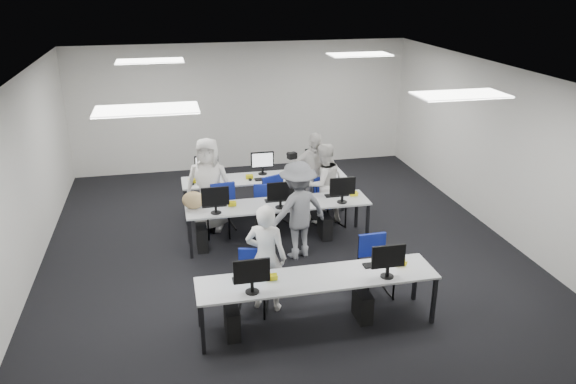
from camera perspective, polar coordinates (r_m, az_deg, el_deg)
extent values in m
plane|color=black|center=(9.88, -0.73, -5.53)|extent=(9.00, 9.00, 0.00)
plane|color=white|center=(8.94, -0.82, 11.89)|extent=(9.00, 9.00, 0.00)
cube|color=silver|center=(13.58, -4.66, 8.65)|extent=(8.00, 0.02, 3.00)
cube|color=silver|center=(5.39, 9.20, -12.36)|extent=(8.00, 0.02, 3.00)
cube|color=silver|center=(9.40, -25.40, 0.81)|extent=(0.02, 9.00, 3.00)
cube|color=silver|center=(10.80, 20.54, 4.02)|extent=(0.02, 9.00, 3.00)
cube|color=white|center=(6.80, -14.17, 8.12)|extent=(1.20, 0.60, 0.02)
cube|color=white|center=(7.78, 17.12, 9.43)|extent=(1.20, 0.60, 0.02)
cube|color=white|center=(10.74, -13.85, 12.81)|extent=(1.20, 0.60, 0.02)
cube|color=white|center=(11.38, 7.27, 13.69)|extent=(1.20, 0.60, 0.02)
cube|color=silver|center=(7.49, 3.02, -8.75)|extent=(3.20, 0.70, 0.03)
cube|color=black|center=(7.23, -8.67, -13.66)|extent=(0.05, 0.05, 0.70)
cube|color=black|center=(7.73, -9.01, -11.14)|extent=(0.05, 0.05, 0.70)
cube|color=black|center=(7.95, 14.59, -10.61)|extent=(0.05, 0.05, 0.70)
cube|color=black|center=(8.41, 12.78, -8.56)|extent=(0.05, 0.05, 0.70)
cube|color=silver|center=(9.76, -0.99, -1.27)|extent=(3.20, 0.70, 0.03)
cube|color=black|center=(9.48, -9.86, -4.74)|extent=(0.05, 0.05, 0.70)
cube|color=black|center=(10.02, -10.05, -3.26)|extent=(0.05, 0.05, 0.70)
cube|color=black|center=(10.04, 8.09, -3.09)|extent=(0.05, 0.05, 0.70)
cube|color=black|center=(10.56, 6.98, -1.78)|extent=(0.05, 0.05, 0.70)
cube|color=silver|center=(11.05, -2.43, 1.46)|extent=(3.20, 0.70, 0.03)
cube|color=black|center=(10.76, -10.27, -1.52)|extent=(0.05, 0.05, 0.70)
cube|color=black|center=(11.31, -10.42, -0.37)|extent=(0.05, 0.05, 0.70)
cube|color=black|center=(11.26, 5.66, -0.22)|extent=(0.05, 0.05, 0.70)
cube|color=black|center=(11.79, 4.77, 0.82)|extent=(0.05, 0.05, 0.70)
cube|color=#0C52A6|center=(7.02, -3.71, -8.03)|extent=(0.46, 0.04, 0.32)
cube|color=black|center=(7.44, -4.05, -8.78)|extent=(0.42, 0.14, 0.02)
ellipsoid|color=black|center=(7.47, -1.75, -8.50)|extent=(0.07, 0.10, 0.04)
cube|color=black|center=(7.58, -5.70, -12.96)|extent=(0.18, 0.40, 0.42)
cube|color=white|center=(7.46, 10.17, -6.46)|extent=(0.46, 0.04, 0.32)
cube|color=black|center=(7.85, 9.15, -7.28)|extent=(0.42, 0.14, 0.02)
ellipsoid|color=black|center=(7.96, 11.19, -6.96)|extent=(0.07, 0.10, 0.04)
cube|color=black|center=(7.93, 7.58, -11.34)|extent=(0.18, 0.40, 0.42)
cube|color=white|center=(9.34, -7.41, -0.44)|extent=(0.46, 0.04, 0.32)
cube|color=black|center=(9.74, -7.51, -1.34)|extent=(0.42, 0.14, 0.02)
ellipsoid|color=black|center=(9.76, -5.76, -1.16)|extent=(0.07, 0.10, 0.04)
cube|color=black|center=(9.82, -8.74, -4.63)|extent=(0.18, 0.40, 0.42)
cube|color=white|center=(9.48, -0.78, 0.08)|extent=(0.46, 0.04, 0.32)
cube|color=black|center=(9.88, -1.15, -0.82)|extent=(0.42, 0.14, 0.02)
ellipsoid|color=black|center=(9.93, 0.55, -0.64)|extent=(0.07, 0.10, 0.04)
cube|color=black|center=(9.93, -2.39, -4.08)|extent=(0.18, 0.40, 0.42)
cube|color=white|center=(9.75, 5.57, 0.59)|extent=(0.46, 0.04, 0.32)
cube|color=black|center=(10.13, 4.96, -0.32)|extent=(0.42, 0.14, 0.02)
ellipsoid|color=black|center=(10.22, 6.57, -0.14)|extent=(0.07, 0.10, 0.04)
cube|color=black|center=(10.15, 3.75, -3.50)|extent=(0.18, 0.40, 0.42)
cube|color=white|center=(10.99, -8.28, 2.88)|extent=(0.46, 0.04, 0.32)
cube|color=black|center=(10.78, -8.07, 0.90)|extent=(0.42, 0.14, 0.02)
ellipsoid|color=black|center=(10.77, -9.66, 0.82)|extent=(0.07, 0.10, 0.04)
cube|color=black|center=(11.12, -6.71, -1.32)|extent=(0.18, 0.40, 0.42)
cube|color=white|center=(11.11, -2.62, 3.30)|extent=(0.46, 0.04, 0.32)
cube|color=black|center=(10.91, -2.30, 1.34)|extent=(0.42, 0.14, 0.02)
ellipsoid|color=black|center=(10.86, -3.86, 1.27)|extent=(0.07, 0.10, 0.04)
cube|color=black|center=(11.27, -1.14, -0.86)|extent=(0.18, 0.40, 0.42)
cube|color=white|center=(11.34, 2.87, 3.66)|extent=(0.46, 0.04, 0.32)
cube|color=black|center=(11.14, 3.27, 1.76)|extent=(0.42, 0.14, 0.02)
ellipsoid|color=black|center=(11.06, 1.78, 1.69)|extent=(0.07, 0.10, 0.04)
cube|color=black|center=(11.52, 4.23, -0.42)|extent=(0.18, 0.40, 0.42)
cube|color=navy|center=(7.93, -3.70, -9.18)|extent=(0.52, 0.51, 0.06)
cube|color=navy|center=(7.97, -3.57, -6.91)|extent=(0.41, 0.16, 0.35)
cube|color=navy|center=(8.39, 8.94, -7.49)|extent=(0.45, 0.43, 0.06)
cube|color=navy|center=(8.43, 8.52, -5.32)|extent=(0.42, 0.06, 0.36)
cube|color=navy|center=(10.21, -7.11, -2.12)|extent=(0.44, 0.43, 0.06)
cube|color=navy|center=(10.29, -7.20, -0.46)|extent=(0.40, 0.08, 0.34)
cube|color=navy|center=(10.43, -0.92, -1.08)|extent=(0.60, 0.59, 0.06)
cube|color=navy|center=(10.50, -1.56, 0.67)|extent=(0.43, 0.21, 0.38)
cube|color=navy|center=(10.49, 4.26, -1.07)|extent=(0.58, 0.56, 0.06)
cube|color=navy|center=(10.55, 3.64, 0.65)|extent=(0.43, 0.19, 0.37)
cube|color=navy|center=(10.49, -6.87, -1.12)|extent=(0.53, 0.51, 0.06)
cube|color=navy|center=(10.19, -6.64, -0.11)|extent=(0.45, 0.12, 0.38)
cube|color=navy|center=(10.53, -2.26, -1.08)|extent=(0.52, 0.50, 0.06)
cube|color=navy|center=(10.25, -2.33, -0.17)|extent=(0.42, 0.14, 0.36)
cube|color=navy|center=(10.78, 3.54, -0.65)|extent=(0.45, 0.43, 0.06)
cube|color=navy|center=(10.52, 3.92, 0.23)|extent=(0.40, 0.07, 0.34)
ellipsoid|color=tan|center=(9.63, -9.59, -0.82)|extent=(0.41, 0.30, 0.31)
imported|color=white|center=(7.82, -2.24, -6.69)|extent=(0.68, 0.58, 1.59)
imported|color=white|center=(10.55, 3.57, 0.85)|extent=(0.89, 0.78, 1.57)
imported|color=white|center=(10.35, -8.07, 0.78)|extent=(0.96, 0.75, 1.74)
imported|color=white|center=(10.72, 2.63, 1.64)|extent=(1.07, 0.63, 1.72)
imported|color=slate|center=(9.22, 1.00, -1.87)|extent=(1.22, 0.94, 1.67)
cube|color=black|center=(9.05, 0.42, 3.71)|extent=(0.19, 0.22, 0.10)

